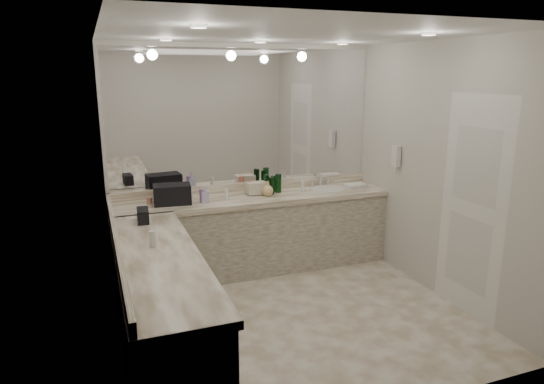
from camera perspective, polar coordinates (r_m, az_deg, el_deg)
name	(u,v)px	position (r m, az deg, el deg)	size (l,w,h in m)	color
floor	(294,314)	(4.85, 2.60, -14.20)	(3.20, 3.20, 0.00)	silver
ceiling	(297,33)	(4.29, 3.00, 18.13)	(3.20, 3.20, 0.00)	white
wall_back	(245,157)	(5.77, -3.15, 4.08)	(3.20, 0.02, 2.60)	beige
wall_left	(110,200)	(4.04, -18.51, -0.90)	(0.02, 3.00, 2.60)	beige
wall_right	(440,172)	(5.22, 19.13, 2.29)	(0.02, 3.00, 2.60)	beige
vanity_back_base	(254,236)	(5.71, -2.12, -5.14)	(3.20, 0.60, 0.84)	beige
vanity_back_top	(254,199)	(5.57, -2.13, -0.79)	(3.20, 0.64, 0.06)	white
vanity_left_base	(160,312)	(4.09, -13.03, -13.56)	(0.60, 2.40, 0.84)	beige
vanity_left_top	(158,259)	(3.91, -13.24, -7.67)	(0.64, 2.42, 0.06)	white
backsplash_back	(246,186)	(5.82, -3.04, 0.65)	(3.20, 0.04, 0.10)	white
backsplash_left	(116,241)	(4.14, -17.86, -5.56)	(0.04, 3.00, 0.10)	white
mirror_back	(245,117)	(5.69, -3.18, 8.77)	(3.12, 0.01, 1.55)	white
mirror_left	(107,140)	(3.96, -18.86, 5.79)	(0.01, 2.92, 1.55)	white
sink	(328,190)	(5.93, 6.57, 0.29)	(0.44, 0.44, 0.03)	white
faucet	(320,180)	(6.10, 5.69, 1.41)	(0.24, 0.16, 0.14)	silver
wall_phone	(396,156)	(5.73, 14.39, 4.11)	(0.06, 0.10, 0.24)	white
door	(472,208)	(4.91, 22.47, -1.73)	(0.02, 0.82, 2.10)	white
black_toiletry_bag	(172,194)	(5.32, -11.67, -0.20)	(0.39, 0.25, 0.22)	black
black_bag_spill	(143,215)	(4.76, -14.95, -2.67)	(0.11, 0.23, 0.13)	black
cream_cosmetic_case	(257,189)	(5.64, -1.82, 0.41)	(0.23, 0.14, 0.14)	beige
hand_towel	(355,186)	(6.07, 9.77, 0.74)	(0.25, 0.17, 0.04)	white
lotion_left	(153,239)	(4.08, -13.87, -5.41)	(0.05, 0.05, 0.13)	white
soap_bottle_a	(189,192)	(5.42, -9.71, -0.02)	(0.07, 0.07, 0.19)	silver
soap_bottle_b	(205,194)	(5.32, -7.86, -0.23)	(0.08, 0.09, 0.19)	silver
soap_bottle_c	(268,188)	(5.56, -0.52, 0.42)	(0.13, 0.13, 0.17)	#E2C27C
green_bottle_0	(278,183)	(5.72, 0.74, 1.04)	(0.07, 0.07, 0.22)	#104719
green_bottle_1	(266,184)	(5.70, -0.66, 0.99)	(0.06, 0.06, 0.22)	#104719
green_bottle_2	(271,186)	(5.65, -0.11, 0.75)	(0.07, 0.07, 0.19)	#104719
green_bottle_3	(273,184)	(5.75, 0.16, 0.96)	(0.06, 0.06, 0.19)	#104719
amenity_bottle_0	(149,201)	(5.41, -14.23, -0.99)	(0.06, 0.06, 0.06)	#E57F66
amenity_bottle_1	(201,196)	(5.33, -8.32, -0.47)	(0.04, 0.04, 0.15)	#9966B2
amenity_bottle_2	(302,186)	(5.77, 3.60, 0.73)	(0.04, 0.04, 0.14)	white
amenity_bottle_3	(226,194)	(5.42, -5.38, -0.27)	(0.04, 0.04, 0.12)	white
amenity_bottle_4	(249,187)	(5.68, -2.69, 0.56)	(0.06, 0.06, 0.15)	#E57F66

